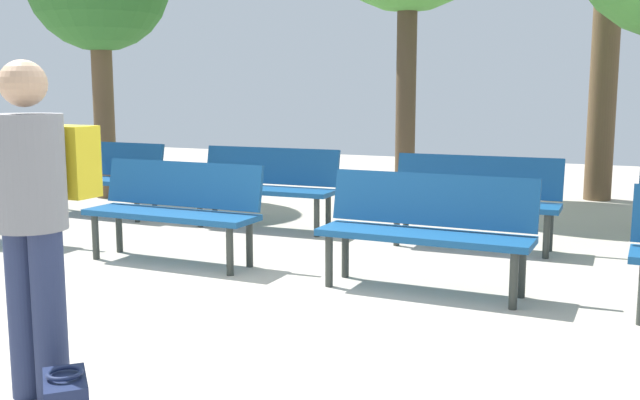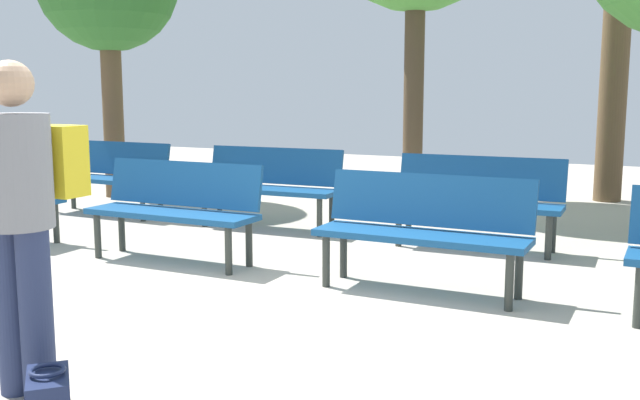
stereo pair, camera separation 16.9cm
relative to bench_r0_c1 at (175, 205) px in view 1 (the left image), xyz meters
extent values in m
plane|color=#B2A899|center=(1.16, -1.56, -0.50)|extent=(24.00, 24.00, 0.00)
cylinder|color=#2D332D|center=(-1.52, -0.25, -0.30)|extent=(0.06, 0.06, 0.40)
cylinder|color=#2D332D|center=(-1.53, 0.07, -0.30)|extent=(0.06, 0.06, 0.40)
cube|color=navy|center=(0.00, -0.08, -0.07)|extent=(1.60, 0.45, 0.05)
cube|color=navy|center=(0.00, 0.12, 0.17)|extent=(1.60, 0.13, 0.40)
cylinder|color=#2D332D|center=(-0.70, -0.24, -0.30)|extent=(0.06, 0.06, 0.40)
cylinder|color=#2D332D|center=(0.70, -0.23, -0.30)|extent=(0.06, 0.06, 0.40)
cylinder|color=#2D332D|center=(-0.70, 0.08, -0.30)|extent=(0.06, 0.06, 0.40)
cylinder|color=#2D332D|center=(0.70, 0.09, -0.30)|extent=(0.06, 0.06, 0.40)
cube|color=navy|center=(2.28, -0.05, -0.07)|extent=(1.60, 0.45, 0.05)
cube|color=navy|center=(2.28, 0.15, 0.17)|extent=(1.60, 0.13, 0.40)
cylinder|color=#2D332D|center=(1.58, -0.20, -0.30)|extent=(0.06, 0.06, 0.40)
cylinder|color=#2D332D|center=(2.98, -0.21, -0.30)|extent=(0.06, 0.06, 0.40)
cylinder|color=#2D332D|center=(1.58, 0.12, -0.30)|extent=(0.06, 0.06, 0.40)
cylinder|color=#2D332D|center=(2.98, 0.11, -0.30)|extent=(0.06, 0.06, 0.40)
cube|color=navy|center=(-2.25, 1.57, -0.07)|extent=(1.60, 0.45, 0.05)
cube|color=navy|center=(-2.25, 1.77, 0.17)|extent=(1.60, 0.13, 0.40)
cylinder|color=#2D332D|center=(-2.95, 1.41, -0.30)|extent=(0.06, 0.06, 0.40)
cylinder|color=#2D332D|center=(-1.55, 1.40, -0.30)|extent=(0.06, 0.06, 0.40)
cylinder|color=#2D332D|center=(-2.95, 1.73, -0.30)|extent=(0.06, 0.06, 0.40)
cylinder|color=#2D332D|center=(-1.55, 1.72, -0.30)|extent=(0.06, 0.06, 0.40)
cube|color=navy|center=(-0.03, 1.64, -0.07)|extent=(1.62, 0.50, 0.05)
cube|color=navy|center=(-0.04, 1.84, 0.17)|extent=(1.60, 0.19, 0.40)
cylinder|color=#2D332D|center=(-0.72, 1.45, -0.30)|extent=(0.06, 0.06, 0.40)
cylinder|color=#2D332D|center=(0.67, 1.50, -0.30)|extent=(0.06, 0.06, 0.40)
cylinder|color=#2D332D|center=(-0.74, 1.77, -0.30)|extent=(0.06, 0.06, 0.40)
cylinder|color=#2D332D|center=(0.66, 1.82, -0.30)|extent=(0.06, 0.06, 0.40)
cube|color=navy|center=(2.26, 1.62, -0.07)|extent=(1.61, 0.50, 0.05)
cube|color=navy|center=(2.25, 1.82, 0.17)|extent=(1.60, 0.18, 0.40)
cylinder|color=#2D332D|center=(1.57, 1.43, -0.30)|extent=(0.06, 0.06, 0.40)
cylinder|color=#2D332D|center=(2.96, 1.48, -0.30)|extent=(0.06, 0.06, 0.40)
cylinder|color=#2D332D|center=(1.55, 1.75, -0.30)|extent=(0.06, 0.06, 0.40)
cylinder|color=#2D332D|center=(2.95, 1.80, -0.30)|extent=(0.06, 0.06, 0.40)
cylinder|color=#4C3A28|center=(0.63, 4.49, 1.02)|extent=(0.27, 0.27, 3.06)
cylinder|color=brown|center=(3.10, 5.46, 1.02)|extent=(0.36, 0.36, 3.05)
cylinder|color=brown|center=(-3.20, 2.80, 0.70)|extent=(0.29, 0.29, 2.41)
cylinder|color=navy|center=(1.21, -2.68, -0.08)|extent=(0.16, 0.16, 0.85)
cylinder|color=navy|center=(1.05, -2.68, -0.08)|extent=(0.16, 0.16, 0.85)
cylinder|color=gray|center=(1.13, -2.68, 0.62)|extent=(0.34, 0.34, 0.55)
sphere|color=tan|center=(1.13, -2.68, 1.04)|extent=(0.22, 0.22, 0.22)
cube|color=yellow|center=(1.12, -2.42, 0.65)|extent=(0.28, 0.18, 0.36)
torus|color=#192347|center=(1.52, -2.92, -0.22)|extent=(0.16, 0.16, 0.02)
camera|label=1|loc=(3.82, -5.23, 1.01)|focal=41.09mm
camera|label=2|loc=(3.97, -5.15, 1.01)|focal=41.09mm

